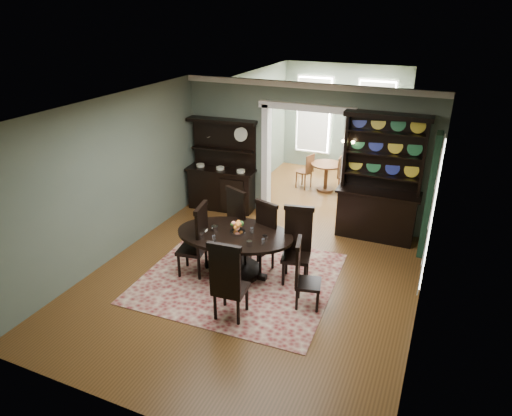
{
  "coord_description": "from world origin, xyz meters",
  "views": [
    {
      "loc": [
        2.77,
        -6.06,
        4.43
      ],
      "look_at": [
        -0.11,
        0.6,
        1.18
      ],
      "focal_mm": 32.0,
      "sensor_mm": 36.0,
      "label": 1
    }
  ],
  "objects": [
    {
      "name": "room",
      "position": [
        0.0,
        0.04,
        1.58
      ],
      "size": [
        5.51,
        6.01,
        3.01
      ],
      "color": "brown",
      "rests_on": "ground"
    },
    {
      "name": "parlor",
      "position": [
        0.0,
        5.53,
        1.52
      ],
      "size": [
        3.51,
        3.5,
        3.01
      ],
      "color": "brown",
      "rests_on": "ground"
    },
    {
      "name": "doorway_trim",
      "position": [
        0.0,
        3.0,
        1.62
      ],
      "size": [
        2.08,
        0.25,
        2.57
      ],
      "color": "white",
      "rests_on": "floor"
    },
    {
      "name": "right_window",
      "position": [
        2.69,
        0.93,
        1.6
      ],
      "size": [
        0.15,
        1.47,
        2.12
      ],
      "color": "white",
      "rests_on": "wall_right"
    },
    {
      "name": "wall_sconce",
      "position": [
        0.95,
        2.85,
        1.89
      ],
      "size": [
        0.27,
        0.21,
        0.21
      ],
      "color": "#B08D2E",
      "rests_on": "back_wall_right"
    },
    {
      "name": "rug",
      "position": [
        -0.23,
        0.13,
        0.01
      ],
      "size": [
        3.36,
        3.08,
        0.01
      ],
      "primitive_type": "cube",
      "rotation": [
        0.0,
        0.0,
        0.04
      ],
      "color": "maroon",
      "rests_on": "floor"
    },
    {
      "name": "dining_table",
      "position": [
        -0.36,
        0.23,
        0.57
      ],
      "size": [
        2.21,
        2.14,
        0.81
      ],
      "rotation": [
        0.0,
        0.0,
        0.13
      ],
      "color": "black",
      "rests_on": "rug"
    },
    {
      "name": "centerpiece",
      "position": [
        -0.31,
        0.24,
        0.88
      ],
      "size": [
        1.3,
        0.84,
        0.21
      ],
      "color": "silver",
      "rests_on": "dining_table"
    },
    {
      "name": "chair_far_left",
      "position": [
        -0.67,
        0.79,
        0.71
      ],
      "size": [
        0.65,
        0.64,
        1.35
      ],
      "rotation": [
        0.0,
        0.0,
        2.73
      ],
      "color": "black",
      "rests_on": "rug"
    },
    {
      "name": "chair_far_mid",
      "position": [
        0.01,
        0.64,
        0.67
      ],
      "size": [
        0.58,
        0.56,
        1.27
      ],
      "rotation": [
        0.0,
        0.0,
        2.85
      ],
      "color": "black",
      "rests_on": "rug"
    },
    {
      "name": "chair_far_right",
      "position": [
        0.69,
        0.54,
        0.71
      ],
      "size": [
        0.58,
        0.56,
        1.34
      ],
      "rotation": [
        0.0,
        0.0,
        3.34
      ],
      "color": "black",
      "rests_on": "rug"
    },
    {
      "name": "chair_end_left",
      "position": [
        -0.95,
        -0.03,
        0.71
      ],
      "size": [
        0.55,
        0.57,
        1.35
      ],
      "rotation": [
        0.0,
        0.0,
        1.74
      ],
      "color": "black",
      "rests_on": "rug"
    },
    {
      "name": "chair_end_right",
      "position": [
        1.02,
        -0.19,
        0.61
      ],
      "size": [
        0.49,
        0.51,
        1.16
      ],
      "rotation": [
        0.0,
        0.0,
        -1.34
      ],
      "color": "black",
      "rests_on": "rug"
    },
    {
      "name": "chair_near",
      "position": [
        0.12,
        -0.99,
        0.71
      ],
      "size": [
        0.54,
        0.51,
        1.36
      ],
      "rotation": [
        0.0,
        0.0,
        0.08
      ],
      "color": "black",
      "rests_on": "rug"
    },
    {
      "name": "sideboard",
      "position": [
        -1.9,
        2.75,
        0.74
      ],
      "size": [
        1.65,
        0.71,
        2.11
      ],
      "rotation": [
        0.0,
        0.0,
        0.09
      ],
      "color": "black",
      "rests_on": "floor"
    },
    {
      "name": "welsh_dresser",
      "position": [
        1.67,
        2.72,
        0.93
      ],
      "size": [
        1.65,
        0.62,
        2.56
      ],
      "rotation": [
        0.0,
        0.0,
        0.01
      ],
      "color": "black",
      "rests_on": "floor"
    },
    {
      "name": "parlor_table",
      "position": [
        0.04,
        4.78,
        0.48
      ],
      "size": [
        0.79,
        0.79,
        0.73
      ],
      "color": "brown",
      "rests_on": "parlor_floor"
    },
    {
      "name": "parlor_chair_left",
      "position": [
        -0.48,
        4.73,
        0.5
      ],
      "size": [
        0.43,
        0.42,
        0.93
      ],
      "rotation": [
        0.0,
        0.0,
        1.28
      ],
      "color": "brown",
      "rests_on": "parlor_floor"
    },
    {
      "name": "parlor_chair_right",
      "position": [
        0.51,
        4.69,
        0.52
      ],
      "size": [
        0.41,
        0.41,
        0.97
      ],
      "rotation": [
        0.0,
        0.0,
        -1.53
      ],
      "color": "brown",
      "rests_on": "parlor_floor"
    }
  ]
}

